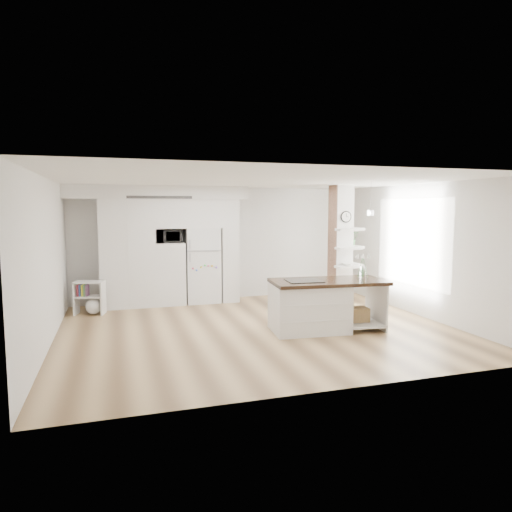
# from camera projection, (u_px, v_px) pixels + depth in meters

# --- Properties ---
(floor) EXTENTS (7.00, 6.00, 0.01)m
(floor) POSITION_uv_depth(u_px,v_px,m) (258.00, 329.00, 8.38)
(floor) COLOR tan
(floor) RESTS_ON ground
(room) EXTENTS (7.04, 6.04, 2.72)m
(room) POSITION_uv_depth(u_px,v_px,m) (258.00, 228.00, 8.19)
(room) COLOR white
(room) RESTS_ON ground
(cabinet_wall) EXTENTS (4.00, 0.71, 2.70)m
(cabinet_wall) POSITION_uv_depth(u_px,v_px,m) (162.00, 239.00, 10.33)
(cabinet_wall) COLOR white
(cabinet_wall) RESTS_ON floor
(refrigerator) EXTENTS (0.78, 0.69, 1.75)m
(refrigerator) POSITION_uv_depth(u_px,v_px,m) (202.00, 265.00, 10.68)
(refrigerator) COLOR white
(refrigerator) RESTS_ON floor
(column) EXTENTS (0.69, 0.90, 2.70)m
(column) POSITION_uv_depth(u_px,v_px,m) (345.00, 247.00, 10.01)
(column) COLOR silver
(column) RESTS_ON floor
(window) EXTENTS (0.00, 2.40, 2.40)m
(window) POSITION_uv_depth(u_px,v_px,m) (412.00, 242.00, 9.53)
(window) COLOR white
(window) RESTS_ON room
(pendant_light) EXTENTS (0.12, 0.12, 0.10)m
(pendant_light) POSITION_uv_depth(u_px,v_px,m) (339.00, 213.00, 8.80)
(pendant_light) COLOR white
(pendant_light) RESTS_ON room
(kitchen_island) EXTENTS (2.11, 1.14, 1.49)m
(kitchen_island) POSITION_uv_depth(u_px,v_px,m) (316.00, 305.00, 8.20)
(kitchen_island) COLOR white
(kitchen_island) RESTS_ON floor
(bookshelf) EXTENTS (0.65, 0.47, 0.69)m
(bookshelf) POSITION_uv_depth(u_px,v_px,m) (91.00, 300.00, 9.48)
(bookshelf) COLOR white
(bookshelf) RESTS_ON floor
(floor_plant_a) EXTENTS (0.31, 0.28, 0.47)m
(floor_plant_a) POSITION_uv_depth(u_px,v_px,m) (312.00, 295.00, 10.43)
(floor_plant_a) COLOR #327E38
(floor_plant_a) RESTS_ON floor
(floor_plant_b) EXTENTS (0.28, 0.28, 0.44)m
(floor_plant_b) POSITION_uv_depth(u_px,v_px,m) (346.00, 295.00, 10.47)
(floor_plant_b) COLOR #327E38
(floor_plant_b) RESTS_ON floor
(microwave) EXTENTS (0.54, 0.37, 0.30)m
(microwave) POSITION_uv_depth(u_px,v_px,m) (169.00, 236.00, 10.33)
(microwave) COLOR #2D2D2D
(microwave) RESTS_ON cabinet_wall
(shelf_plant) EXTENTS (0.27, 0.23, 0.30)m
(shelf_plant) POSITION_uv_depth(u_px,v_px,m) (352.00, 239.00, 10.23)
(shelf_plant) COLOR #327E38
(shelf_plant) RESTS_ON column
(decor_bowl) EXTENTS (0.22, 0.22, 0.05)m
(decor_bowl) POSITION_uv_depth(u_px,v_px,m) (347.00, 264.00, 9.81)
(decor_bowl) COLOR white
(decor_bowl) RESTS_ON column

